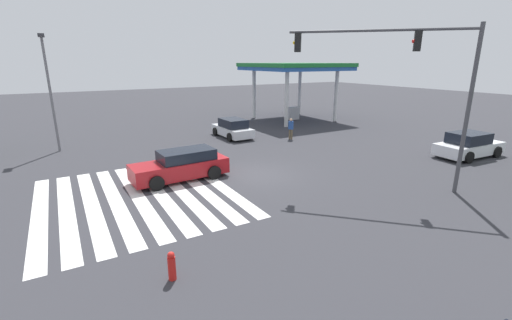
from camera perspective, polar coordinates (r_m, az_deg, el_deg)
ground_plane at (r=18.39m, az=0.00°, el=-2.52°), size 126.37×126.37×0.00m
crosswalk_markings at (r=16.39m, az=-19.07°, el=-5.82°), size 9.51×8.20×0.01m
traffic_signal_mast at (r=17.07m, az=24.99°, el=12.95°), size 5.77×5.77×7.44m
car_0 at (r=25.61m, az=31.92°, el=2.08°), size 2.38×4.68×1.58m
car_1 at (r=17.94m, az=-12.31°, el=-0.88°), size 2.19×4.93×1.54m
car_2 at (r=27.52m, az=-3.92°, el=5.26°), size 4.18×2.12×1.50m
gas_station_canopy at (r=35.90m, az=6.45°, el=14.87°), size 8.75×8.75×5.71m
pedestrian at (r=26.79m, az=5.83°, el=5.37°), size 0.41×0.41×1.64m
street_light_pole_a at (r=26.24m, az=-31.26°, el=10.95°), size 0.80×0.36×7.53m
fire_hydrant at (r=10.20m, az=-13.87°, el=-16.74°), size 0.22×0.22×0.86m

